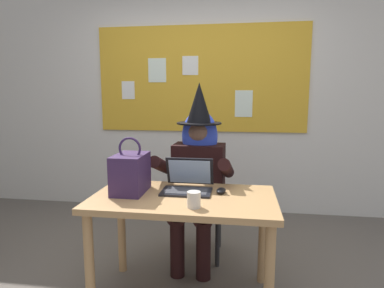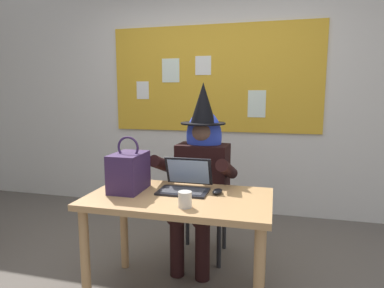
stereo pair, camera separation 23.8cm
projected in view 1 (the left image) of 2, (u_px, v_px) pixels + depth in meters
name	position (u px, v px, depth m)	size (l,w,h in m)	color
wall_back_bulletin	(201.00, 89.00, 3.80)	(6.38, 1.99, 2.86)	silver
desk_main	(184.00, 211.00, 2.15)	(1.20, 0.68, 0.72)	tan
chair_at_desk	(200.00, 196.00, 2.84)	(0.43, 0.43, 0.90)	#4C1E19
person_costumed	(198.00, 166.00, 2.68)	(0.61, 0.66, 1.47)	black
laptop	(188.00, 183.00, 2.25)	(0.34, 0.30, 0.22)	black
computer_mouse	(221.00, 191.00, 2.19)	(0.06, 0.10, 0.03)	black
handbag	(130.00, 173.00, 2.20)	(0.20, 0.30, 0.38)	#38234C
coffee_mug	(194.00, 200.00, 1.91)	(0.08, 0.08, 0.10)	silver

